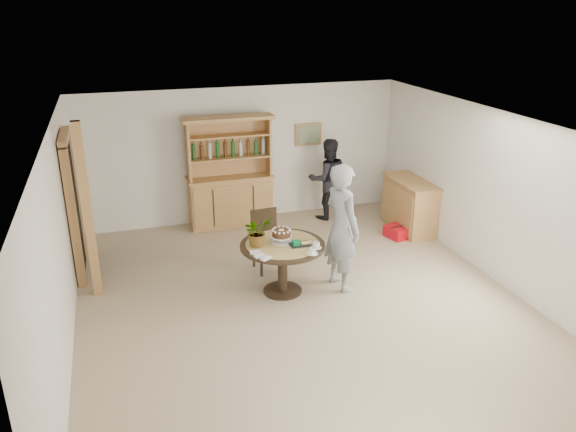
# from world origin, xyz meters

# --- Properties ---
(ground) EXTENTS (7.00, 7.00, 0.00)m
(ground) POSITION_xyz_m (0.00, 0.00, 0.00)
(ground) COLOR tan
(ground) RESTS_ON ground
(room_shell) EXTENTS (6.04, 7.04, 2.52)m
(room_shell) POSITION_xyz_m (0.00, 0.01, 1.74)
(room_shell) COLOR white
(room_shell) RESTS_ON ground
(doorway) EXTENTS (0.13, 1.10, 2.18)m
(doorway) POSITION_xyz_m (-2.93, 2.00, 1.11)
(doorway) COLOR black
(doorway) RESTS_ON ground
(pine_post) EXTENTS (0.12, 0.12, 2.50)m
(pine_post) POSITION_xyz_m (-2.70, 1.20, 1.25)
(pine_post) COLOR tan
(pine_post) RESTS_ON ground
(hutch) EXTENTS (1.62, 0.54, 2.04)m
(hutch) POSITION_xyz_m (-0.30, 3.24, 0.69)
(hutch) COLOR tan
(hutch) RESTS_ON ground
(sideboard) EXTENTS (0.54, 1.26, 0.94)m
(sideboard) POSITION_xyz_m (2.74, 2.00, 0.47)
(sideboard) COLOR tan
(sideboard) RESTS_ON ground
(dining_table) EXTENTS (1.20, 1.20, 0.76)m
(dining_table) POSITION_xyz_m (-0.15, 0.44, 0.60)
(dining_table) COLOR black
(dining_table) RESTS_ON ground
(dining_chair) EXTENTS (0.45, 0.45, 0.95)m
(dining_chair) POSITION_xyz_m (-0.16, 1.26, 0.54)
(dining_chair) COLOR black
(dining_chair) RESTS_ON ground
(birthday_cake) EXTENTS (0.30, 0.30, 0.20)m
(birthday_cake) POSITION_xyz_m (-0.15, 0.49, 0.88)
(birthday_cake) COLOR white
(birthday_cake) RESTS_ON dining_table
(flower_vase) EXTENTS (0.47, 0.44, 0.42)m
(flower_vase) POSITION_xyz_m (-0.50, 0.49, 0.97)
(flower_vase) COLOR #3F7233
(flower_vase) RESTS_ON dining_table
(gift_tray) EXTENTS (0.30, 0.20, 0.08)m
(gift_tray) POSITION_xyz_m (0.06, 0.31, 0.79)
(gift_tray) COLOR black
(gift_tray) RESTS_ON dining_table
(coffee_cup_a) EXTENTS (0.15, 0.15, 0.09)m
(coffee_cup_a) POSITION_xyz_m (0.25, 0.16, 0.80)
(coffee_cup_a) COLOR white
(coffee_cup_a) RESTS_ON dining_table
(coffee_cup_b) EXTENTS (0.15, 0.15, 0.08)m
(coffee_cup_b) POSITION_xyz_m (0.13, -0.01, 0.79)
(coffee_cup_b) COLOR white
(coffee_cup_b) RESTS_ON dining_table
(napkins) EXTENTS (0.24, 0.33, 0.03)m
(napkins) POSITION_xyz_m (-0.56, 0.12, 0.77)
(napkins) COLOR white
(napkins) RESTS_ON dining_table
(teen_boy) EXTENTS (0.59, 0.76, 1.88)m
(teen_boy) POSITION_xyz_m (0.70, 0.34, 0.94)
(teen_boy) COLOR gray
(teen_boy) RESTS_ON ground
(adult_person) EXTENTS (0.77, 0.61, 1.55)m
(adult_person) POSITION_xyz_m (1.53, 3.00, 0.78)
(adult_person) COLOR black
(adult_person) RESTS_ON ground
(red_suitcase) EXTENTS (0.68, 0.54, 0.21)m
(red_suitcase) POSITION_xyz_m (2.50, 1.75, 0.10)
(red_suitcase) COLOR red
(red_suitcase) RESTS_ON ground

